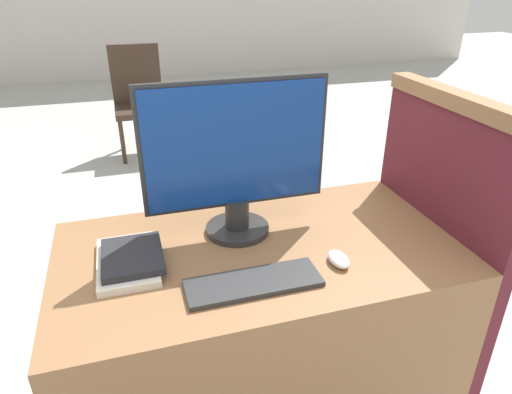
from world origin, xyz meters
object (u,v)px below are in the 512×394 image
(keyboard, at_px, (253,283))
(book_stack, at_px, (130,260))
(mouse, at_px, (339,259))
(monitor, at_px, (236,158))
(far_chair, at_px, (139,96))

(keyboard, height_order, book_stack, book_stack)
(mouse, bearing_deg, book_stack, 164.28)
(monitor, relative_size, mouse, 6.28)
(mouse, relative_size, far_chair, 0.10)
(far_chair, bearing_deg, book_stack, -133.39)
(keyboard, bearing_deg, far_chair, 92.37)
(book_stack, distance_m, far_chair, 3.03)
(book_stack, xyz_separation_m, far_chair, (0.19, 3.01, -0.25))
(monitor, height_order, far_chair, monitor)
(monitor, xyz_separation_m, book_stack, (-0.36, -0.10, -0.24))
(monitor, distance_m, far_chair, 2.95)
(mouse, xyz_separation_m, book_stack, (-0.60, 0.17, 0.01))
(keyboard, xyz_separation_m, far_chair, (-0.13, 3.21, -0.23))
(book_stack, bearing_deg, monitor, 16.17)
(monitor, distance_m, mouse, 0.44)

